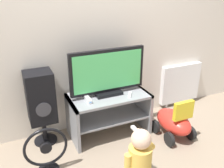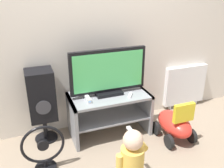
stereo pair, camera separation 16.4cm
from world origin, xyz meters
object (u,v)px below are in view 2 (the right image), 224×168
at_px(radiator, 185,85).
at_px(game_console, 87,98).
at_px(speaker_tower, 41,97).
at_px(child, 132,162).
at_px(television, 108,73).
at_px(remote_primary, 130,95).
at_px(ride_on_toy, 175,124).
at_px(floor_fan, 44,151).

bearing_deg(radiator, game_console, -168.93).
bearing_deg(speaker_tower, child, -64.95).
relative_size(child, speaker_tower, 0.84).
distance_m(television, radiator, 1.38).
bearing_deg(remote_primary, radiator, 19.87).
bearing_deg(ride_on_toy, radiator, 47.81).
bearing_deg(radiator, floor_fan, -162.54).
bearing_deg(television, game_console, -166.30).
height_order(remote_primary, child, child).
bearing_deg(game_console, remote_primary, -9.13).
bearing_deg(child, radiator, 42.13).
bearing_deg(game_console, speaker_tower, 159.25).
height_order(television, remote_primary, television).
relative_size(television, child, 1.22).
relative_size(television, radiator, 1.38).
bearing_deg(speaker_tower, ride_on_toy, -20.33).
relative_size(ride_on_toy, radiator, 0.82).
height_order(child, floor_fan, child).
relative_size(floor_fan, radiator, 0.79).
height_order(speaker_tower, radiator, speaker_tower).
bearing_deg(floor_fan, remote_primary, 14.94).
xyz_separation_m(remote_primary, floor_fan, (-1.05, -0.28, -0.30)).
distance_m(television, remote_primary, 0.37).
height_order(speaker_tower, ride_on_toy, speaker_tower).
distance_m(ride_on_toy, radiator, 0.90).
bearing_deg(game_console, child, -85.44).
height_order(floor_fan, ride_on_toy, ride_on_toy).
distance_m(remote_primary, speaker_tower, 1.02).
distance_m(television, ride_on_toy, 1.00).
height_order(television, floor_fan, television).
height_order(remote_primary, floor_fan, remote_primary).
relative_size(floor_fan, ride_on_toy, 0.96).
relative_size(television, floor_fan, 1.75).
xyz_separation_m(game_console, child, (0.08, -1.03, -0.11)).
bearing_deg(remote_primary, ride_on_toy, -30.29).
distance_m(speaker_tower, radiator, 2.06).
height_order(child, speaker_tower, speaker_tower).
xyz_separation_m(child, floor_fan, (-0.64, 0.67, -0.21)).
xyz_separation_m(remote_primary, radiator, (1.07, 0.39, -0.19)).
distance_m(remote_primary, floor_fan, 1.13).
relative_size(game_console, child, 0.26).
relative_size(speaker_tower, radiator, 1.34).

